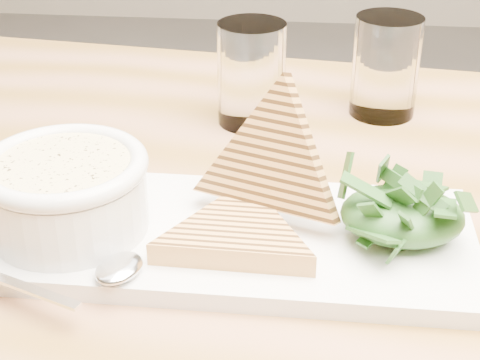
# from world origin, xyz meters

# --- Properties ---
(table_top) EXTENTS (1.43, 1.04, 0.04)m
(table_top) POSITION_xyz_m (-0.25, -0.03, 0.73)
(table_top) COLOR #9C6845
(table_top) RESTS_ON ground
(platter) EXTENTS (0.38, 0.17, 0.02)m
(platter) POSITION_xyz_m (-0.15, -0.04, 0.75)
(platter) COLOR silver
(platter) RESTS_ON table_top
(soup_bowl) EXTENTS (0.13, 0.13, 0.05)m
(soup_bowl) POSITION_xyz_m (-0.28, -0.05, 0.79)
(soup_bowl) COLOR silver
(soup_bowl) RESTS_ON platter
(soup) EXTENTS (0.11, 0.11, 0.01)m
(soup) POSITION_xyz_m (-0.28, -0.05, 0.82)
(soup) COLOR #E2CA88
(soup) RESTS_ON soup_bowl
(bowl_rim) EXTENTS (0.13, 0.13, 0.01)m
(bowl_rim) POSITION_xyz_m (-0.28, -0.05, 0.82)
(bowl_rim) COLOR silver
(bowl_rim) RESTS_ON soup_bowl
(sandwich_flat) EXTENTS (0.15, 0.15, 0.02)m
(sandwich_flat) POSITION_xyz_m (-0.15, -0.07, 0.77)
(sandwich_flat) COLOR #C48743
(sandwich_flat) RESTS_ON platter
(sandwich_lean) EXTENTS (0.18, 0.17, 0.16)m
(sandwich_lean) POSITION_xyz_m (-0.13, -0.02, 0.81)
(sandwich_lean) COLOR #C48743
(sandwich_lean) RESTS_ON sandwich_flat
(salad_base) EXTENTS (0.10, 0.08, 0.04)m
(salad_base) POSITION_xyz_m (-0.02, -0.04, 0.78)
(salad_base) COLOR black
(salad_base) RESTS_ON platter
(arugula_pile) EXTENTS (0.11, 0.10, 0.05)m
(arugula_pile) POSITION_xyz_m (-0.02, -0.04, 0.79)
(arugula_pile) COLOR #336725
(arugula_pile) RESTS_ON platter
(spoon_bowl) EXTENTS (0.04, 0.05, 0.01)m
(spoon_bowl) POSITION_xyz_m (-0.23, -0.11, 0.77)
(spoon_bowl) COLOR silver
(spoon_bowl) RESTS_ON platter
(spoon_handle) EXTENTS (0.10, 0.05, 0.00)m
(spoon_handle) POSITION_xyz_m (-0.30, -0.14, 0.77)
(spoon_handle) COLOR silver
(spoon_handle) RESTS_ON platter
(glass_near) EXTENTS (0.07, 0.07, 0.11)m
(glass_near) POSITION_xyz_m (-0.16, 0.20, 0.80)
(glass_near) COLOR white
(glass_near) RESTS_ON table_top
(glass_far) EXTENTS (0.07, 0.07, 0.11)m
(glass_far) POSITION_xyz_m (-0.02, 0.23, 0.80)
(glass_far) COLOR white
(glass_far) RESTS_ON table_top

